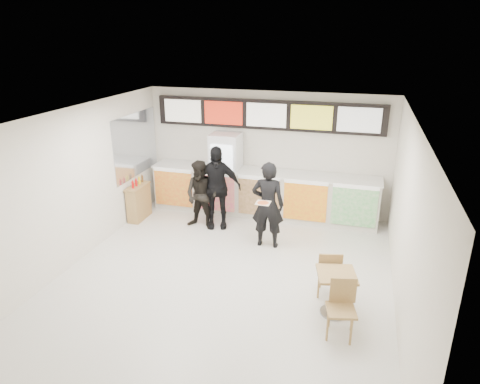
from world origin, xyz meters
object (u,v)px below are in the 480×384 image
at_px(service_counter, 262,193).
at_px(customer_mid, 216,187).
at_px(customer_main, 268,205).
at_px(customer_left, 201,195).
at_px(condiment_ledge, 139,202).
at_px(cafe_table, 336,286).
at_px(drinks_fridge, 226,173).

distance_m(service_counter, customer_mid, 1.33).
distance_m(customer_main, customer_left, 1.70).
relative_size(customer_mid, condiment_ledge, 1.90).
bearing_deg(customer_mid, customer_left, -165.85).
relative_size(service_counter, customer_left, 3.45).
distance_m(customer_left, customer_mid, 0.38).
xyz_separation_m(service_counter, cafe_table, (2.03, -3.56, -0.06)).
relative_size(drinks_fridge, cafe_table, 1.28).
bearing_deg(service_counter, customer_main, -72.93).
relative_size(customer_mid, cafe_table, 1.24).
height_order(customer_left, cafe_table, customer_left).
distance_m(drinks_fridge, cafe_table, 4.68).
bearing_deg(customer_main, drinks_fridge, -51.46).
relative_size(drinks_fridge, customer_left, 1.24).
relative_size(drinks_fridge, condiment_ledge, 1.96).
relative_size(service_counter, drinks_fridge, 2.78).
bearing_deg(condiment_ledge, service_counter, 20.03).
xyz_separation_m(customer_left, cafe_table, (3.20, -2.46, -0.29)).
bearing_deg(drinks_fridge, customer_mid, -86.08).
bearing_deg(customer_main, cafe_table, 124.12).
bearing_deg(condiment_ledge, drinks_fridge, 28.99).
relative_size(customer_main, cafe_table, 1.19).
bearing_deg(condiment_ledge, customer_main, -8.91).
bearing_deg(cafe_table, drinks_fridge, 116.61).
xyz_separation_m(drinks_fridge, customer_mid, (0.06, -0.95, -0.03)).
bearing_deg(cafe_table, condiment_ledge, 139.36).
xyz_separation_m(service_counter, condiment_ledge, (-2.82, -1.03, -0.14)).
bearing_deg(customer_mid, service_counter, 30.84).
bearing_deg(customer_left, cafe_table, -30.34).
bearing_deg(customer_left, condiment_ledge, -175.37).
height_order(drinks_fridge, customer_main, drinks_fridge).
bearing_deg(customer_main, service_counter, -76.46).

